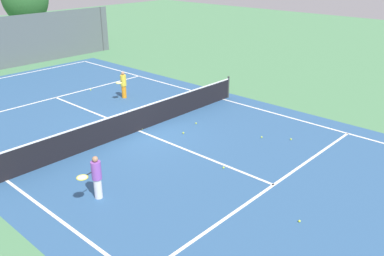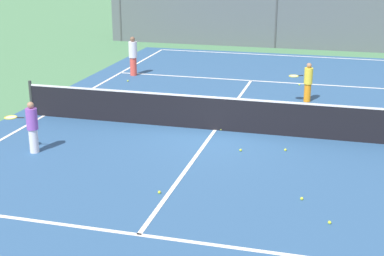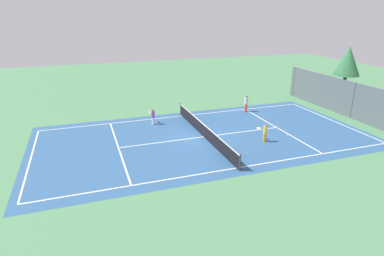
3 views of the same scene
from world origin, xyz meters
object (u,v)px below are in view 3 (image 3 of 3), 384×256
tennis_ball_11 (189,144)px  tennis_ball_4 (160,159)px  player_2 (246,103)px  tennis_ball_0 (199,149)px  player_1 (153,116)px  tennis_ball_7 (144,143)px  tennis_ball_10 (236,113)px  tennis_ball_2 (247,153)px  tennis_ball_6 (94,144)px  tennis_ball_5 (205,137)px  player_0 (265,133)px  tennis_ball_8 (148,165)px  tennis_ball_1 (55,130)px  tennis_ball_3 (287,135)px  tennis_ball_9 (194,124)px

tennis_ball_11 → tennis_ball_4: bearing=-55.3°
player_2 → tennis_ball_0: size_ratio=24.03×
player_1 → tennis_ball_11: (5.15, 1.46, -0.67)m
tennis_ball_7 → tennis_ball_10: (-4.44, 9.57, 0.00)m
tennis_ball_0 → tennis_ball_2: size_ratio=1.00×
tennis_ball_6 → tennis_ball_7: (1.01, 3.39, 0.00)m
tennis_ball_5 → tennis_ball_7: same height
player_0 → tennis_ball_10: (-6.96, 1.18, -0.66)m
tennis_ball_2 → tennis_ball_8: bearing=-93.5°
tennis_ball_1 → tennis_ball_2: (8.98, 12.37, 0.00)m
tennis_ball_0 → tennis_ball_4: 2.95m
tennis_ball_5 → tennis_ball_7: bearing=-94.6°
tennis_ball_6 → tennis_ball_10: 13.41m
tennis_ball_0 → tennis_ball_11: same height
tennis_ball_6 → tennis_ball_3: bearing=77.5°
tennis_ball_1 → tennis_ball_5: (5.34, 10.77, 0.00)m
player_1 → tennis_ball_1: player_1 is taller
tennis_ball_9 → tennis_ball_10: size_ratio=1.00×
tennis_ball_0 → tennis_ball_8: 4.02m
player_0 → tennis_ball_0: 5.08m
player_1 → tennis_ball_9: 3.54m
tennis_ball_9 → tennis_ball_3: bearing=49.4°
tennis_ball_8 → tennis_ball_11: bearing=124.1°
tennis_ball_0 → tennis_ball_2: 3.28m
player_1 → tennis_ball_4: bearing=-9.0°
player_1 → tennis_ball_10: (-0.51, 8.00, -0.67)m
player_2 → tennis_ball_3: player_2 is taller
tennis_ball_8 → tennis_ball_4: bearing=122.5°
player_1 → tennis_ball_6: bearing=-59.5°
tennis_ball_5 → player_0: bearing=60.6°
tennis_ball_5 → tennis_ball_0: bearing=-31.9°
player_1 → tennis_ball_4: (6.92, -1.10, -0.67)m
tennis_ball_4 → tennis_ball_0: bearing=102.7°
player_1 → tennis_ball_10: player_1 is taller
player_0 → tennis_ball_11: (-1.30, -5.36, -0.66)m
tennis_ball_6 → tennis_ball_11: (2.23, 6.42, 0.00)m
tennis_ball_1 → tennis_ball_9: bearing=79.2°
tennis_ball_0 → tennis_ball_1: bearing=-127.5°
tennis_ball_4 → tennis_ball_8: 1.12m
tennis_ball_7 → player_2: bearing=113.4°
tennis_ball_2 → tennis_ball_9: bearing=-169.4°
player_0 → tennis_ball_4: player_0 is taller
player_1 → tennis_ball_5: bearing=35.0°
tennis_ball_4 → tennis_ball_10: (-7.43, 9.10, 0.00)m
tennis_ball_3 → tennis_ball_4: (0.89, -10.21, 0.00)m
tennis_ball_7 → tennis_ball_1: bearing=-128.7°
tennis_ball_7 → player_1: bearing=158.2°
tennis_ball_9 → tennis_ball_11: same height
tennis_ball_5 → tennis_ball_10: bearing=134.0°
tennis_ball_3 → tennis_ball_11: same height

